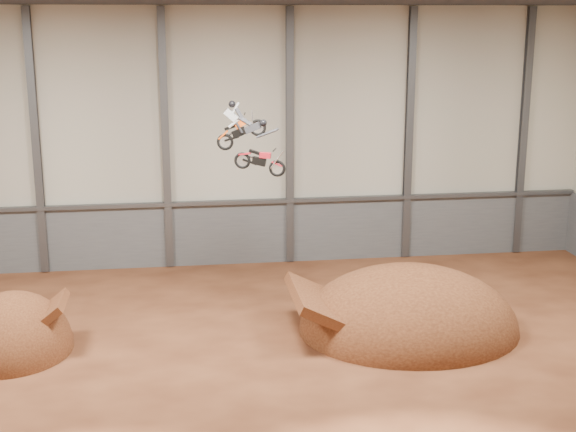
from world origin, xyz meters
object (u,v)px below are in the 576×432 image
object	(u,v)px
takeoff_ramp	(13,351)
fmx_rider_a	(245,119)
landing_ramp	(408,329)
fmx_rider_b	(258,143)

from	to	relation	value
takeoff_ramp	fmx_rider_a	world-z (taller)	fmx_rider_a
fmx_rider_a	landing_ramp	bearing A→B (deg)	-11.51
takeoff_ramp	fmx_rider_a	size ratio (longest dim) A/B	2.51
fmx_rider_b	landing_ramp	bearing A→B (deg)	7.90
takeoff_ramp	landing_ramp	distance (m)	16.87
takeoff_ramp	fmx_rider_a	distance (m)	13.70
takeoff_ramp	fmx_rider_b	distance (m)	13.32
landing_ramp	fmx_rider_a	xyz separation A→B (m)	(-6.94, 2.33, 9.15)
takeoff_ramp	fmx_rider_b	xyz separation A→B (m)	(10.37, 0.93, 8.31)
takeoff_ramp	fmx_rider_b	size ratio (longest dim) A/B	1.93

